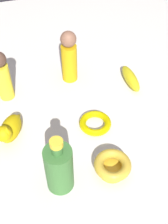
% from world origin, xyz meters
% --- Properties ---
extents(ground, '(2.00, 2.00, 0.00)m').
position_xyz_m(ground, '(0.00, 0.00, 0.00)').
color(ground, silver).
extents(bangle, '(0.11, 0.11, 0.02)m').
position_xyz_m(bangle, '(0.03, 0.03, 0.01)').
color(bangle, '#C2B104').
rests_on(bangle, ground).
extents(cat_figurine, '(0.14, 0.11, 0.10)m').
position_xyz_m(cat_figurine, '(-0.00, -0.25, 0.04)').
color(cat_figurine, '#C3A20A').
rests_on(cat_figurine, ground).
extents(bowl, '(0.11, 0.11, 0.05)m').
position_xyz_m(bowl, '(0.22, 0.02, 0.03)').
color(bowl, gold).
rests_on(bowl, ground).
extents(person_figure_adult, '(0.07, 0.07, 0.20)m').
position_xyz_m(person_figure_adult, '(-0.21, -0.24, 0.10)').
color(person_figure_adult, yellow).
rests_on(person_figure_adult, ground).
extents(person_figure_child, '(0.08, 0.08, 0.21)m').
position_xyz_m(person_figure_child, '(-0.24, 0.01, 0.11)').
color(person_figure_child, gold).
rests_on(person_figure_child, ground).
extents(banana, '(0.16, 0.05, 0.04)m').
position_xyz_m(banana, '(-0.15, 0.24, 0.02)').
color(banana, gold).
rests_on(banana, ground).
extents(bottle_tall, '(0.08, 0.08, 0.20)m').
position_xyz_m(bottle_tall, '(0.21, -0.14, 0.08)').
color(bottle_tall, '#396E31').
rests_on(bottle_tall, ground).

